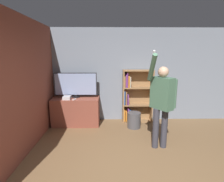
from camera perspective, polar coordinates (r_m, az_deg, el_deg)
wall_back at (r=5.19m, az=5.24°, el=5.06°), size 6.38×0.06×2.70m
wall_side_brick at (r=3.98m, az=-25.66°, el=1.92°), size 0.06×4.66×2.70m
tv_ledge at (r=5.09m, az=-11.57°, el=-6.41°), size 1.29×0.63×0.77m
television at (r=4.97m, az=-11.79°, el=2.02°), size 1.18×0.22×0.69m
game_console at (r=4.87m, az=-14.50°, el=-2.14°), size 0.20×0.22×0.09m
remote_loose at (r=4.77m, az=-12.17°, el=-2.72°), size 0.09×0.14×0.02m
bookshelf at (r=5.15m, az=7.29°, el=-2.05°), size 0.87×0.28×1.53m
person at (r=3.69m, az=15.92°, el=-2.78°), size 0.60×0.58×2.03m
waste_bin at (r=4.85m, az=7.20°, el=-9.38°), size 0.36×0.36×0.42m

